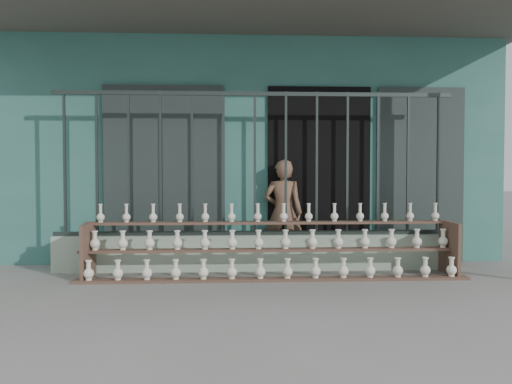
{
  "coord_description": "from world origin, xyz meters",
  "views": [
    {
      "loc": [
        -0.3,
        -4.96,
        1.21
      ],
      "look_at": [
        0.0,
        1.0,
        1.0
      ],
      "focal_mm": 35.0,
      "sensor_mm": 36.0,
      "label": 1
    }
  ],
  "objects": [
    {
      "name": "ground",
      "position": [
        0.0,
        0.0,
        0.0
      ],
      "size": [
        60.0,
        60.0,
        0.0
      ],
      "primitive_type": "plane",
      "color": "slate"
    },
    {
      "name": "workshop_building",
      "position": [
        0.0,
        4.23,
        1.62
      ],
      "size": [
        7.4,
        6.6,
        3.21
      ],
      "color": "#316860",
      "rests_on": "ground"
    },
    {
      "name": "parapet_wall",
      "position": [
        0.0,
        1.3,
        0.23
      ],
      "size": [
        5.0,
        0.2,
        0.45
      ],
      "primitive_type": "cube",
      "color": "#98B198",
      "rests_on": "ground"
    },
    {
      "name": "security_fence",
      "position": [
        -0.0,
        1.3,
        1.35
      ],
      "size": [
        5.0,
        0.04,
        1.8
      ],
      "color": "#283330",
      "rests_on": "parapet_wall"
    },
    {
      "name": "shelf_rack",
      "position": [
        0.19,
        0.88,
        0.36
      ],
      "size": [
        4.5,
        0.68,
        0.85
      ],
      "color": "brown",
      "rests_on": "ground"
    },
    {
      "name": "elderly_woman",
      "position": [
        0.4,
        1.63,
        0.7
      ],
      "size": [
        0.57,
        0.42,
        1.41
      ],
      "primitive_type": "imported",
      "rotation": [
        0.0,
        0.0,
        2.96
      ],
      "color": "brown",
      "rests_on": "ground"
    }
  ]
}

